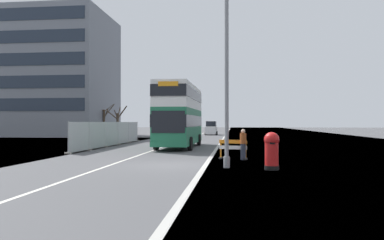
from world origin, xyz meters
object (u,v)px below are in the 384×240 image
(red_pillar_postbox, at_px, (272,149))
(lamppost_foreground, at_px, (227,67))
(car_receding_far, at_px, (211,129))
(pedestrian_at_kerb, at_px, (243,144))
(car_oncoming_near, at_px, (168,130))
(double_decker_bus, at_px, (180,115))
(roadworks_barrier, at_px, (233,147))
(car_receding_mid, at_px, (179,129))

(red_pillar_postbox, bearing_deg, lamppost_foreground, 166.90)
(car_receding_far, xyz_separation_m, pedestrian_at_kerb, (4.21, -40.56, -0.20))
(car_oncoming_near, bearing_deg, pedestrian_at_kerb, -71.84)
(car_oncoming_near, xyz_separation_m, pedestrian_at_kerb, (9.14, -27.88, -0.23))
(red_pillar_postbox, xyz_separation_m, pedestrian_at_kerb, (-1.11, 4.18, -0.05))
(double_decker_bus, xyz_separation_m, roadworks_barrier, (4.32, -9.21, -2.00))
(double_decker_bus, xyz_separation_m, red_pillar_postbox, (5.98, -13.61, -1.77))
(car_receding_mid, distance_m, car_receding_far, 7.51)
(roadworks_barrier, xyz_separation_m, pedestrian_at_kerb, (0.55, -0.23, 0.18))
(car_oncoming_near, bearing_deg, double_decker_bus, -76.95)
(double_decker_bus, xyz_separation_m, pedestrian_at_kerb, (4.87, -9.44, -1.82))
(double_decker_bus, xyz_separation_m, car_receding_far, (0.65, 31.12, -1.61))
(lamppost_foreground, xyz_separation_m, car_receding_far, (-3.39, 44.28, -3.47))
(car_receding_far, bearing_deg, car_receding_mid, -126.41)
(car_receding_mid, bearing_deg, pedestrian_at_kerb, -75.90)
(double_decker_bus, distance_m, car_receding_far, 31.17)
(red_pillar_postbox, relative_size, car_oncoming_near, 0.37)
(car_oncoming_near, distance_m, car_receding_mid, 6.65)
(car_oncoming_near, bearing_deg, car_receding_mid, 85.93)
(car_receding_mid, height_order, car_receding_far, car_receding_mid)
(roadworks_barrier, relative_size, car_receding_far, 0.35)
(car_oncoming_near, height_order, car_receding_mid, car_receding_mid)
(lamppost_foreground, xyz_separation_m, roadworks_barrier, (0.27, 3.96, -3.86))
(car_receding_far, bearing_deg, double_decker_bus, -91.21)
(roadworks_barrier, distance_m, car_oncoming_near, 28.95)
(double_decker_bus, relative_size, car_receding_far, 2.24)
(lamppost_foreground, relative_size, car_oncoming_near, 2.16)
(car_oncoming_near, bearing_deg, car_receding_far, 68.76)
(car_receding_mid, bearing_deg, car_oncoming_near, -94.07)
(lamppost_foreground, bearing_deg, car_oncoming_near, 104.75)
(double_decker_bus, relative_size, lamppost_foreground, 1.08)
(lamppost_foreground, relative_size, roadworks_barrier, 5.93)
(red_pillar_postbox, relative_size, roadworks_barrier, 1.01)
(pedestrian_at_kerb, bearing_deg, red_pillar_postbox, -75.08)
(double_decker_bus, height_order, red_pillar_postbox, double_decker_bus)
(lamppost_foreground, xyz_separation_m, pedestrian_at_kerb, (0.82, 3.73, -3.68))
(red_pillar_postbox, distance_m, car_receding_far, 45.05)
(double_decker_bus, bearing_deg, red_pillar_postbox, -66.28)
(double_decker_bus, relative_size, red_pillar_postbox, 6.36)
(car_receding_mid, bearing_deg, lamppost_foreground, -78.40)
(car_receding_mid, relative_size, car_receding_far, 0.84)
(car_oncoming_near, distance_m, pedestrian_at_kerb, 29.34)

